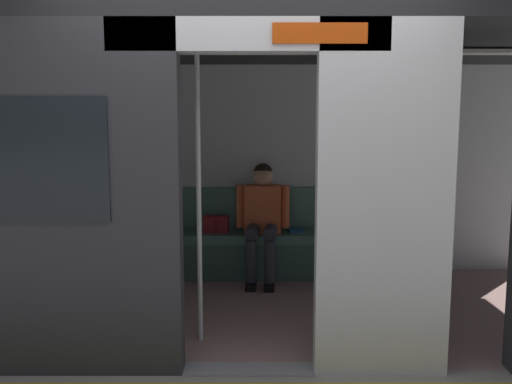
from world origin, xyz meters
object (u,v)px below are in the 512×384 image
handbag (216,224)px  grab_pole_door (199,194)px  train_car (244,133)px  book (295,230)px  bench_seat (251,244)px  person_seated (262,213)px

handbag → grab_pole_door: size_ratio=0.12×
train_car → handbag: 1.46m
book → grab_pole_door: (0.83, 1.72, 0.62)m
bench_seat → grab_pole_door: bearing=77.4°
bench_seat → grab_pole_door: size_ratio=1.32×
person_seated → grab_pole_door: size_ratio=0.54×
book → grab_pole_door: 2.01m
person_seated → handbag: person_seated is taller
person_seated → book: person_seated is taller
train_car → person_seated: bearing=-100.0°
person_seated → handbag: bearing=-12.2°
person_seated → handbag: 0.51m
person_seated → handbag: (0.49, -0.10, -0.13)m
grab_pole_door → book: bearing=-115.8°
person_seated → grab_pole_door: 1.70m
bench_seat → person_seated: 0.35m
train_car → grab_pole_door: (0.32, 0.65, -0.43)m
bench_seat → person_seated: (-0.12, 0.05, 0.33)m
book → grab_pole_door: bearing=56.3°
person_seated → train_car: bearing=80.0°
bench_seat → handbag: 0.42m
train_car → bench_seat: (-0.05, -0.98, -1.17)m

